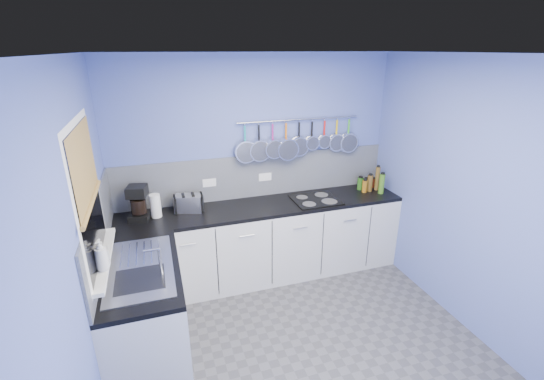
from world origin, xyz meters
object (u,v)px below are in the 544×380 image
paper_towel (156,206)px  hob (315,200)px  soap_bottle_a (101,255)px  soap_bottle_b (103,253)px  toaster (189,203)px  coffee_maker (138,203)px  canister (194,205)px

paper_towel → hob: size_ratio=0.48×
soap_bottle_a → soap_bottle_b: soap_bottle_a is taller
soap_bottle_a → toaster: soap_bottle_a is taller
coffee_maker → toaster: coffee_maker is taller
soap_bottle_b → paper_towel: (0.39, 1.06, -0.11)m
toaster → soap_bottle_b: bearing=-107.1°
paper_towel → toaster: size_ratio=0.87×
paper_towel → coffee_maker: bearing=-177.9°
soap_bottle_b → toaster: 1.32m
paper_towel → hob: 1.76m
soap_bottle_a → soap_bottle_b: 0.10m
toaster → hob: size_ratio=0.55×
soap_bottle_a → coffee_maker: bearing=78.9°
soap_bottle_a → canister: soap_bottle_a is taller
soap_bottle_a → canister: 1.42m
soap_bottle_a → coffee_maker: size_ratio=0.68×
soap_bottle_a → coffee_maker: soap_bottle_a is taller
paper_towel → soap_bottle_b: bearing=-110.0°
toaster → canister: toaster is taller
soap_bottle_a → toaster: bearing=58.8°
soap_bottle_a → hob: bearing=26.1°
coffee_maker → canister: bearing=16.2°
soap_bottle_b → coffee_maker: size_ratio=0.49×
soap_bottle_b → hob: soap_bottle_b is taller
soap_bottle_a → hob: 2.39m
coffee_maker → canister: size_ratio=2.63×
canister → soap_bottle_a: bearing=-123.6°
soap_bottle_a → hob: (2.14, 1.05, -0.26)m
toaster → canister: bearing=-2.3°
toaster → hob: (1.41, -0.14, -0.09)m
coffee_maker → hob: (1.91, -0.10, -0.17)m
hob → soap_bottle_a: bearing=-153.9°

